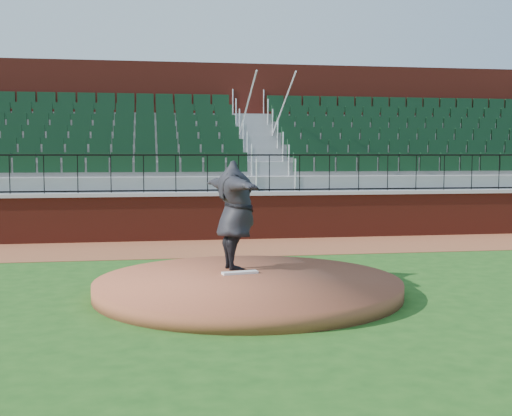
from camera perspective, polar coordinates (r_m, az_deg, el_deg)
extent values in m
plane|color=#1E4B15|center=(11.06, 1.27, -7.35)|extent=(90.00, 90.00, 0.00)
cube|color=brown|center=(16.32, -2.23, -3.44)|extent=(34.00, 3.20, 0.01)
cube|color=maroon|center=(17.83, -2.87, -0.83)|extent=(34.00, 0.35, 1.20)
cube|color=#B7B7B7|center=(17.78, -2.88, 1.26)|extent=(34.00, 0.45, 0.10)
cube|color=maroon|center=(23.25, -4.44, 5.74)|extent=(34.00, 0.50, 5.50)
cylinder|color=brown|center=(10.91, -0.70, -6.85)|extent=(5.06, 5.06, 0.25)
cube|color=white|center=(11.34, -1.41, -5.66)|extent=(0.64, 0.27, 0.04)
imported|color=black|center=(11.68, -1.82, -0.63)|extent=(1.16, 2.48, 1.95)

